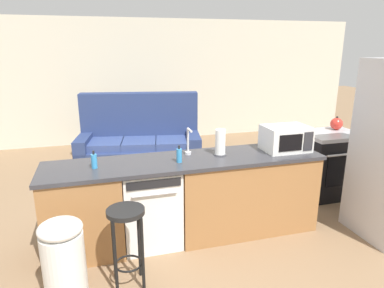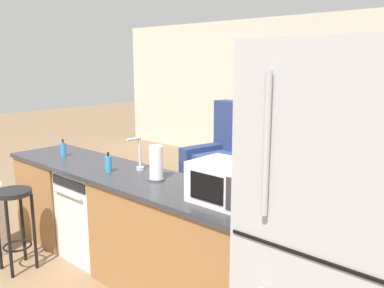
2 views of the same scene
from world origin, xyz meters
The scene contains 12 objects.
ground_plane centered at (0.00, 0.00, 0.00)m, with size 24.00×24.00×0.00m, color #896B4C.
wall_back centered at (0.30, 4.20, 1.30)m, with size 10.00×0.06×2.60m.
kitchen_counter centered at (0.24, 0.00, 0.42)m, with size 2.94×0.66×0.90m.
dishwasher centered at (-0.25, 0.00, 0.42)m, with size 0.58×0.61×0.84m.
refrigerator centered at (2.35, -0.55, 0.96)m, with size 0.72×0.73×1.92m.
microwave centered at (1.30, 0.00, 1.04)m, with size 0.50×0.37×0.28m.
sink_faucet centered at (0.21, 0.14, 1.03)m, with size 0.07×0.18×0.30m.
paper_towel_roll centered at (0.54, 0.04, 1.04)m, with size 0.14×0.14×0.28m.
soap_bottle centered at (0.05, -0.07, 0.97)m, with size 0.06×0.06×0.18m.
dish_soap_bottle centered at (-0.78, -0.02, 0.97)m, with size 0.06×0.06×0.18m.
bar_stool centered at (-0.55, -0.66, 0.54)m, with size 0.32×0.32×0.74m.
couch centered at (-0.04, 2.38, 0.39)m, with size 2.13×1.25×1.27m.
Camera 2 is at (2.89, -2.11, 1.84)m, focal length 38.00 mm.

